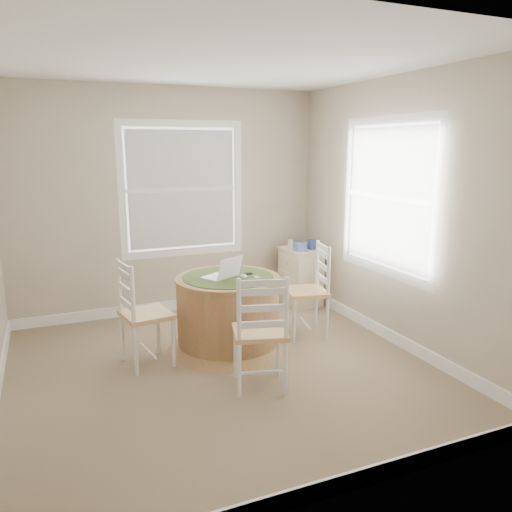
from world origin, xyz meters
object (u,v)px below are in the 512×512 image
chair_near (260,332)px  corner_chest (300,276)px  laptop (222,274)px  chair_right (306,291)px  round_table (228,309)px  chair_left (146,314)px

chair_near → corner_chest: (1.34, 1.83, -0.12)m
laptop → corner_chest: 1.72m
chair_near → laptop: size_ratio=2.33×
chair_right → laptop: (-0.92, -0.01, 0.27)m
laptop → corner_chest: bearing=-173.7°
chair_near → chair_right: size_ratio=1.00×
chair_right → laptop: 0.96m
chair_right → round_table: bearing=-77.2°
laptop → corner_chest: laptop is taller
chair_left → corner_chest: chair_left is taller
chair_near → corner_chest: size_ratio=1.34×
round_table → chair_right: chair_right is taller
corner_chest → laptop: bearing=-148.0°
chair_near → chair_right: (0.90, 0.87, 0.00)m
chair_left → chair_near: size_ratio=1.00×
round_table → chair_right: 0.86m
chair_left → chair_near: same height
round_table → corner_chest: (1.30, 0.97, -0.04)m
chair_left → laptop: bearing=-94.4°
corner_chest → chair_right: bearing=-118.3°
chair_near → corner_chest: bearing=-110.5°
chair_near → corner_chest: 2.27m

